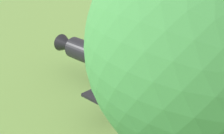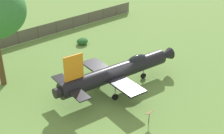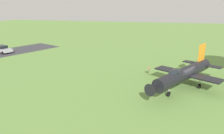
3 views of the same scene
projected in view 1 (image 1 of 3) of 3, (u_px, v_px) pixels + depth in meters
ground_plane at (135, 98)px, 20.60m from camera, size 200.00×200.00×0.00m
display_jet at (131, 68)px, 20.08m from camera, size 9.28×12.50×4.83m
shade_tree at (216, 44)px, 7.32m from camera, size 6.64×5.77×10.29m
info_plaque at (199, 63)px, 23.41m from camera, size 0.57×0.70×1.14m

